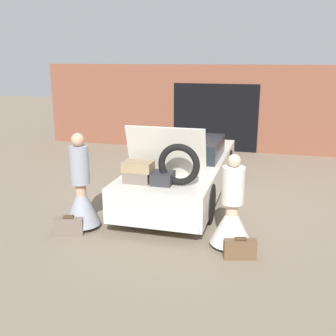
% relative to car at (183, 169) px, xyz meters
% --- Properties ---
extents(ground_plane, '(40.00, 40.00, 0.00)m').
position_rel_car_xyz_m(ground_plane, '(0.00, 0.02, -0.58)').
color(ground_plane, '#7F705B').
extents(garage_wall_back, '(12.00, 0.14, 2.80)m').
position_rel_car_xyz_m(garage_wall_back, '(0.00, 4.66, 0.81)').
color(garage_wall_back, brown).
rests_on(garage_wall_back, ground_plane).
extents(car, '(1.80, 4.92, 1.80)m').
position_rel_car_xyz_m(car, '(0.00, 0.00, 0.00)').
color(car, silver).
rests_on(car, ground_plane).
extents(person_left, '(0.65, 0.65, 1.75)m').
position_rel_car_xyz_m(person_left, '(-1.34, -2.29, 0.04)').
color(person_left, tan).
rests_on(person_left, ground_plane).
extents(person_right, '(0.69, 0.69, 1.56)m').
position_rel_car_xyz_m(person_right, '(1.34, -2.33, -0.04)').
color(person_right, beige).
rests_on(person_right, ground_plane).
extents(suitcase_beside_left_person, '(0.53, 0.33, 0.34)m').
position_rel_car_xyz_m(suitcase_beside_left_person, '(-1.45, -2.60, -0.43)').
color(suitcase_beside_left_person, '#75665B').
rests_on(suitcase_beside_left_person, ground_plane).
extents(suitcase_beside_right_person, '(0.51, 0.26, 0.35)m').
position_rel_car_xyz_m(suitcase_beside_right_person, '(1.53, -2.70, -0.42)').
color(suitcase_beside_right_person, brown).
rests_on(suitcase_beside_right_person, ground_plane).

